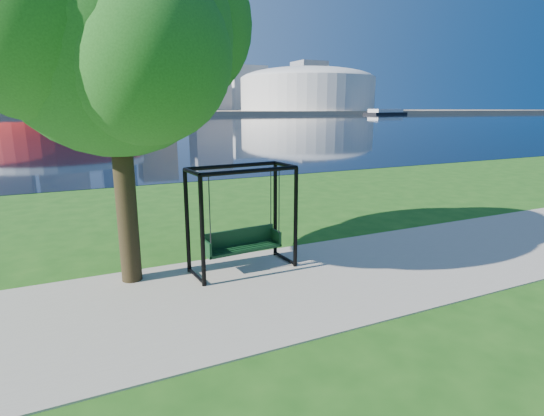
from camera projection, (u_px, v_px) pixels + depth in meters
ground at (279, 275)px, 8.78m from camera, size 900.00×900.00×0.00m
path at (291, 283)px, 8.33m from camera, size 120.00×4.00×0.03m
river at (86, 123)px, 98.63m from camera, size 900.00×180.00×0.02m
far_bank at (74, 112)px, 278.11m from camera, size 900.00×228.00×2.00m
stadium at (51, 86)px, 208.39m from camera, size 83.00×83.00×32.00m
arena at (307, 88)px, 268.07m from camera, size 84.00×84.00×26.56m
skyline at (61, 58)px, 280.15m from camera, size 392.00×66.00×96.50m
swing at (242, 221)px, 8.85m from camera, size 2.25×1.12×2.23m
park_tree at (109, 27)px, 7.43m from camera, size 5.51×4.98×6.84m
barge at (386, 112)px, 230.85m from camera, size 31.93×17.22×3.09m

